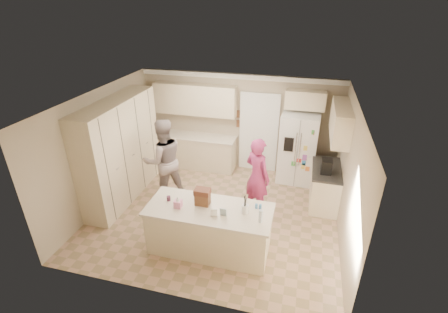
% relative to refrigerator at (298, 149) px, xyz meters
% --- Properties ---
extents(floor, '(5.20, 4.60, 0.02)m').
position_rel_refrigerator_xyz_m(floor, '(-1.61, -1.91, -0.91)').
color(floor, tan).
rests_on(floor, ground).
extents(ceiling, '(5.20, 4.60, 0.02)m').
position_rel_refrigerator_xyz_m(ceiling, '(-1.61, -1.91, 1.71)').
color(ceiling, white).
rests_on(ceiling, wall_back).
extents(wall_back, '(5.20, 0.02, 2.60)m').
position_rel_refrigerator_xyz_m(wall_back, '(-1.61, 0.40, 0.40)').
color(wall_back, tan).
rests_on(wall_back, ground).
extents(wall_front, '(5.20, 0.02, 2.60)m').
position_rel_refrigerator_xyz_m(wall_front, '(-1.61, -4.22, 0.40)').
color(wall_front, tan).
rests_on(wall_front, ground).
extents(wall_left, '(0.02, 4.60, 2.60)m').
position_rel_refrigerator_xyz_m(wall_left, '(-4.22, -1.91, 0.40)').
color(wall_left, tan).
rests_on(wall_left, ground).
extents(wall_right, '(0.02, 4.60, 2.60)m').
position_rel_refrigerator_xyz_m(wall_right, '(1.00, -1.91, 0.40)').
color(wall_right, tan).
rests_on(wall_right, ground).
extents(crown_back, '(5.20, 0.08, 0.12)m').
position_rel_refrigerator_xyz_m(crown_back, '(-1.61, 0.35, 1.63)').
color(crown_back, white).
rests_on(crown_back, wall_back).
extents(pantry_bank, '(0.60, 2.60, 2.35)m').
position_rel_refrigerator_xyz_m(pantry_bank, '(-3.91, -1.71, 0.28)').
color(pantry_bank, beige).
rests_on(pantry_bank, floor).
extents(back_base_cab, '(2.20, 0.60, 0.88)m').
position_rel_refrigerator_xyz_m(back_base_cab, '(-2.76, 0.09, -0.46)').
color(back_base_cab, beige).
rests_on(back_base_cab, floor).
extents(back_countertop, '(2.24, 0.63, 0.04)m').
position_rel_refrigerator_xyz_m(back_countertop, '(-2.76, 0.08, 0.00)').
color(back_countertop, beige).
rests_on(back_countertop, back_base_cab).
extents(back_upper_cab, '(2.20, 0.35, 0.80)m').
position_rel_refrigerator_xyz_m(back_upper_cab, '(-2.76, 0.21, 1.00)').
color(back_upper_cab, beige).
rests_on(back_upper_cab, wall_back).
extents(doorway_opening, '(0.90, 0.06, 2.10)m').
position_rel_refrigerator_xyz_m(doorway_opening, '(-1.06, 0.37, 0.15)').
color(doorway_opening, black).
rests_on(doorway_opening, floor).
extents(doorway_casing, '(1.02, 0.03, 2.22)m').
position_rel_refrigerator_xyz_m(doorway_casing, '(-1.06, 0.33, 0.15)').
color(doorway_casing, white).
rests_on(doorway_casing, floor).
extents(wall_frame_upper, '(0.15, 0.02, 0.20)m').
position_rel_refrigerator_xyz_m(wall_frame_upper, '(-1.59, 0.36, 0.65)').
color(wall_frame_upper, brown).
rests_on(wall_frame_upper, wall_back).
extents(wall_frame_lower, '(0.15, 0.02, 0.20)m').
position_rel_refrigerator_xyz_m(wall_frame_lower, '(-1.59, 0.36, 0.38)').
color(wall_frame_lower, brown).
rests_on(wall_frame_lower, wall_back).
extents(refrigerator, '(0.94, 0.75, 1.80)m').
position_rel_refrigerator_xyz_m(refrigerator, '(0.00, 0.00, 0.00)').
color(refrigerator, white).
rests_on(refrigerator, floor).
extents(fridge_seam, '(0.02, 0.02, 1.78)m').
position_rel_refrigerator_xyz_m(fridge_seam, '(0.00, -0.35, 0.00)').
color(fridge_seam, gray).
rests_on(fridge_seam, refrigerator).
extents(fridge_dispenser, '(0.22, 0.03, 0.35)m').
position_rel_refrigerator_xyz_m(fridge_dispenser, '(-0.22, -0.37, 0.25)').
color(fridge_dispenser, black).
rests_on(fridge_dispenser, refrigerator).
extents(fridge_handle_l, '(0.02, 0.02, 0.85)m').
position_rel_refrigerator_xyz_m(fridge_handle_l, '(-0.05, -0.37, 0.15)').
color(fridge_handle_l, silver).
rests_on(fridge_handle_l, refrigerator).
extents(fridge_handle_r, '(0.02, 0.02, 0.85)m').
position_rel_refrigerator_xyz_m(fridge_handle_r, '(0.05, -0.37, 0.15)').
color(fridge_handle_r, silver).
rests_on(fridge_handle_r, refrigerator).
extents(over_fridge_cab, '(0.95, 0.35, 0.45)m').
position_rel_refrigerator_xyz_m(over_fridge_cab, '(0.04, 0.21, 1.20)').
color(over_fridge_cab, beige).
rests_on(over_fridge_cab, wall_back).
extents(right_base_cab, '(0.60, 1.20, 0.88)m').
position_rel_refrigerator_xyz_m(right_base_cab, '(0.69, -0.91, -0.46)').
color(right_base_cab, beige).
rests_on(right_base_cab, floor).
extents(right_countertop, '(0.63, 1.24, 0.04)m').
position_rel_refrigerator_xyz_m(right_countertop, '(0.68, -0.91, 0.00)').
color(right_countertop, '#2D2B28').
rests_on(right_countertop, right_base_cab).
extents(right_upper_cab, '(0.35, 1.50, 0.70)m').
position_rel_refrigerator_xyz_m(right_upper_cab, '(0.82, -0.71, 1.05)').
color(right_upper_cab, beige).
rests_on(right_upper_cab, wall_right).
extents(coffee_maker, '(0.22, 0.28, 0.30)m').
position_rel_refrigerator_xyz_m(coffee_maker, '(0.64, -1.11, 0.17)').
color(coffee_maker, black).
rests_on(coffee_maker, right_countertop).
extents(island_base, '(2.20, 0.90, 0.88)m').
position_rel_refrigerator_xyz_m(island_base, '(-1.41, -3.01, -0.46)').
color(island_base, beige).
rests_on(island_base, floor).
extents(island_top, '(2.28, 0.96, 0.05)m').
position_rel_refrigerator_xyz_m(island_top, '(-1.41, -3.01, 0.00)').
color(island_top, beige).
rests_on(island_top, island_base).
extents(utensil_crock, '(0.13, 0.13, 0.15)m').
position_rel_refrigerator_xyz_m(utensil_crock, '(-0.76, -2.96, 0.10)').
color(utensil_crock, white).
rests_on(utensil_crock, island_top).
extents(tissue_box, '(0.13, 0.13, 0.14)m').
position_rel_refrigerator_xyz_m(tissue_box, '(-1.96, -3.11, 0.10)').
color(tissue_box, pink).
rests_on(tissue_box, island_top).
extents(tissue_plume, '(0.08, 0.08, 0.08)m').
position_rel_refrigerator_xyz_m(tissue_plume, '(-1.96, -3.11, 0.20)').
color(tissue_plume, white).
rests_on(tissue_plume, tissue_box).
extents(dollhouse_body, '(0.26, 0.18, 0.22)m').
position_rel_refrigerator_xyz_m(dollhouse_body, '(-1.56, -2.91, 0.14)').
color(dollhouse_body, brown).
rests_on(dollhouse_body, island_top).
extents(dollhouse_roof, '(0.28, 0.20, 0.10)m').
position_rel_refrigerator_xyz_m(dollhouse_roof, '(-1.56, -2.91, 0.30)').
color(dollhouse_roof, '#592D1E').
rests_on(dollhouse_roof, dollhouse_body).
extents(jam_jar, '(0.07, 0.07, 0.09)m').
position_rel_refrigerator_xyz_m(jam_jar, '(-2.21, -2.96, 0.07)').
color(jam_jar, '#59263F').
rests_on(jam_jar, island_top).
extents(greeting_card_a, '(0.12, 0.06, 0.16)m').
position_rel_refrigerator_xyz_m(greeting_card_a, '(-1.26, -3.21, 0.11)').
color(greeting_card_a, white).
rests_on(greeting_card_a, island_top).
extents(greeting_card_b, '(0.12, 0.05, 0.16)m').
position_rel_refrigerator_xyz_m(greeting_card_b, '(-1.11, -3.16, 0.11)').
color(greeting_card_b, silver).
rests_on(greeting_card_b, island_top).
extents(water_bottle, '(0.07, 0.07, 0.24)m').
position_rel_refrigerator_xyz_m(water_bottle, '(-0.46, -3.16, 0.14)').
color(water_bottle, silver).
rests_on(water_bottle, island_top).
extents(shaker_salt, '(0.05, 0.05, 0.09)m').
position_rel_refrigerator_xyz_m(shaker_salt, '(-0.59, -2.79, 0.07)').
color(shaker_salt, teal).
rests_on(shaker_salt, island_top).
extents(shaker_pepper, '(0.05, 0.05, 0.09)m').
position_rel_refrigerator_xyz_m(shaker_pepper, '(-0.52, -2.79, 0.07)').
color(shaker_pepper, teal).
rests_on(shaker_pepper, island_top).
extents(teen_boy, '(1.21, 1.18, 1.96)m').
position_rel_refrigerator_xyz_m(teen_boy, '(-2.93, -1.56, 0.08)').
color(teen_boy, gray).
rests_on(teen_boy, floor).
extents(teen_girl, '(0.77, 0.71, 1.76)m').
position_rel_refrigerator_xyz_m(teen_girl, '(-0.76, -1.59, -0.02)').
color(teen_girl, '#A83090').
rests_on(teen_girl, floor).
extents(fridge_magnets, '(0.76, 0.02, 1.44)m').
position_rel_refrigerator_xyz_m(fridge_magnets, '(0.00, -0.36, 0.00)').
color(fridge_magnets, tan).
rests_on(fridge_magnets, refrigerator).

